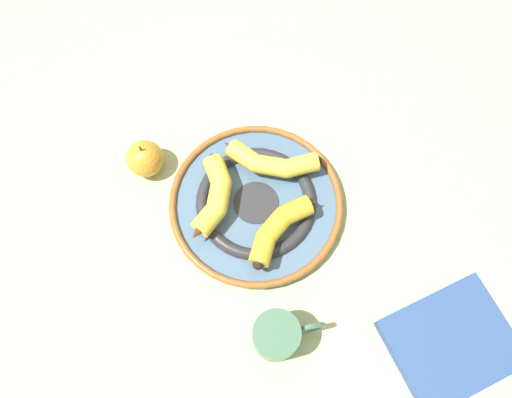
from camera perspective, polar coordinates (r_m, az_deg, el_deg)
The scene contains 8 objects.
ground_plane at distance 0.97m, azimuth -1.93°, elevation -0.33°, with size 2.80×2.80×0.00m, color #B2C693.
decorative_bowl at distance 0.95m, azimuth 0.00°, elevation -0.46°, with size 0.33×0.33×0.03m.
banana_a at distance 0.92m, azimuth -4.73°, elevation 0.22°, with size 0.17×0.09×0.04m.
banana_b at distance 0.95m, azimuth 1.63°, elevation 4.24°, with size 0.09×0.19×0.04m.
banana_c at distance 0.90m, azimuth 2.67°, elevation -3.20°, with size 0.18×0.08×0.04m.
book_stack at distance 0.90m, azimuth 20.21°, elevation -15.53°, with size 0.25×0.24×0.10m.
coffee_mug at distance 0.86m, azimuth 2.52°, elevation -15.32°, with size 0.10×0.11×0.09m.
apple at distance 0.99m, azimuth -12.56°, elevation 4.53°, with size 0.07×0.07×0.08m.
Camera 1 is at (-0.29, -0.20, 0.90)m, focal length 35.00 mm.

